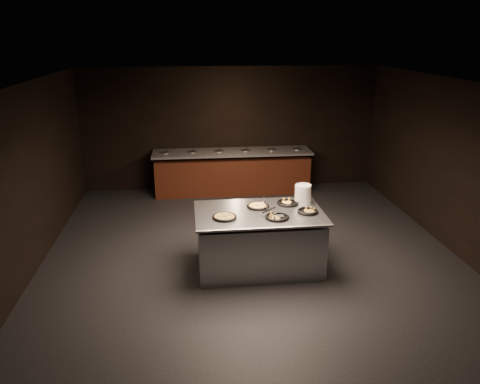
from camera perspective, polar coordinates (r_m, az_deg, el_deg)
The scene contains 11 objects.
room at distance 7.41m, azimuth 1.65°, elevation 1.79°, with size 7.02×8.02×2.92m.
salad_bar at distance 11.08m, azimuth -0.93°, elevation 2.16°, with size 3.70×0.83×1.18m.
serving_counter at distance 7.53m, azimuth 2.29°, elevation -6.00°, with size 2.01×1.29×0.97m.
plate_stack at distance 7.75m, azimuth 7.69°, elevation -0.21°, with size 0.26×0.26×0.30m, color silver.
pan_veggie_whole at distance 7.08m, azimuth -1.90°, elevation -3.04°, with size 0.37×0.37×0.04m.
pan_cheese_whole at distance 7.52m, azimuth 2.22°, elevation -1.70°, with size 0.36×0.36×0.04m.
pan_cheese_slices_a at distance 7.69m, azimuth 5.83°, elevation -1.32°, with size 0.35×0.35×0.04m.
pan_cheese_slices_b at distance 7.09m, azimuth 4.56°, elevation -3.04°, with size 0.36×0.36×0.04m.
pan_veggie_slices at distance 7.37m, azimuth 8.26°, elevation -2.34°, with size 0.33×0.33×0.04m.
server_left at distance 7.46m, azimuth 2.99°, elevation -1.42°, with size 0.12×0.33×0.16m.
server_right at distance 7.12m, azimuth 3.92°, elevation -2.41°, with size 0.34×0.14×0.16m.
Camera 1 is at (-0.99, -7.01, 3.62)m, focal length 35.00 mm.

